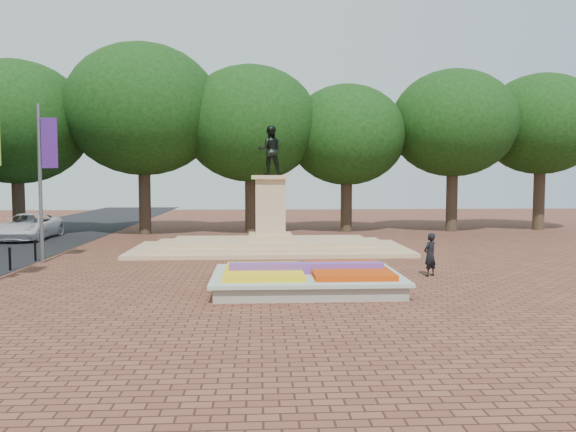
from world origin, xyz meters
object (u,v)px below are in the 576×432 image
object	(u,v)px
monument	(270,234)
flower_bed	(307,278)
van	(28,227)
pedestrian	(430,255)

from	to	relation	value
monument	flower_bed	bearing A→B (deg)	-84.13
flower_bed	van	world-z (taller)	van
flower_bed	van	size ratio (longest dim) A/B	1.10
flower_bed	pedestrian	distance (m)	5.47
monument	van	size ratio (longest dim) A/B	2.45
flower_bed	monument	distance (m)	10.07
van	pedestrian	bearing A→B (deg)	-34.97
flower_bed	van	xyz separation A→B (m)	(-15.64, 16.09, 0.42)
flower_bed	pedestrian	world-z (taller)	pedestrian
van	pedestrian	distance (m)	24.77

